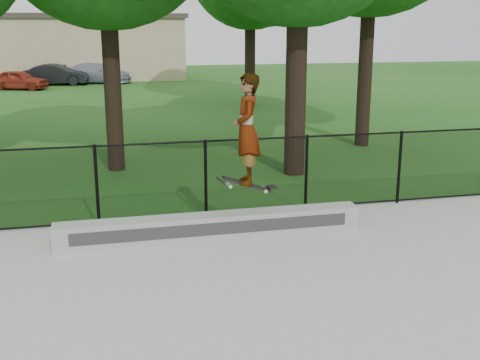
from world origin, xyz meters
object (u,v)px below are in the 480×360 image
at_px(car_c, 97,73).
at_px(skater_airborne, 247,131).
at_px(car_a, 19,80).
at_px(grind_ledge, 212,226).
at_px(car_b, 56,75).

bearing_deg(car_c, skater_airborne, -157.21).
bearing_deg(car_a, grind_ledge, -145.63).
relative_size(grind_ledge, skater_airborne, 2.61).
xyz_separation_m(grind_ledge, car_c, (-1.63, 29.81, 0.35)).
bearing_deg(skater_airborne, car_b, 98.88).
relative_size(grind_ledge, car_b, 1.51).
bearing_deg(car_b, car_a, 148.60).
relative_size(grind_ledge, car_c, 1.32).
bearing_deg(car_b, car_c, -65.94).
distance_m(car_a, car_c, 5.25).
relative_size(car_b, car_c, 0.88).
distance_m(grind_ledge, car_a, 27.53).
xyz_separation_m(car_c, skater_airborne, (2.18, -30.09, 1.32)).
distance_m(grind_ledge, skater_airborne, 1.79).
bearing_deg(car_c, grind_ledge, -158.22).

